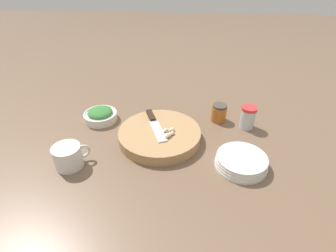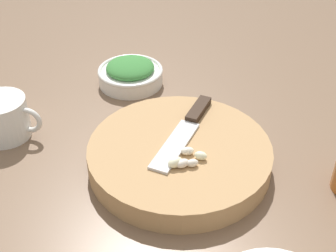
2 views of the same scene
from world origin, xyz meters
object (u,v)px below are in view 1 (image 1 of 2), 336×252
at_px(herb_bowl, 100,115).
at_px(spice_jar, 248,117).
at_px(plate_stack, 241,162).
at_px(honey_jar, 219,113).
at_px(garlic_cloves, 169,133).
at_px(chef_knife, 154,123).
at_px(coffee_mug, 68,156).
at_px(cutting_board, 160,135).

distance_m(herb_bowl, spice_jar, 0.61).
relative_size(plate_stack, honey_jar, 2.37).
distance_m(garlic_cloves, plate_stack, 0.27).
bearing_deg(chef_knife, honey_jar, -177.86).
bearing_deg(coffee_mug, chef_knife, -141.42).
distance_m(garlic_cloves, spice_jar, 0.34).
bearing_deg(chef_knife, coffee_mug, 17.45).
relative_size(cutting_board, plate_stack, 1.78).
height_order(chef_knife, honey_jar, honey_jar).
relative_size(garlic_cloves, spice_jar, 0.71).
height_order(cutting_board, honey_jar, honey_jar).
xyz_separation_m(cutting_board, chef_knife, (0.02, -0.04, 0.02)).
bearing_deg(plate_stack, chef_knife, -29.21).
xyz_separation_m(cutting_board, coffee_mug, (0.28, 0.16, 0.02)).
bearing_deg(cutting_board, chef_knife, -60.82).
distance_m(plate_stack, honey_jar, 0.29).
height_order(chef_knife, coffee_mug, coffee_mug).
relative_size(coffee_mug, honey_jar, 1.52).
bearing_deg(spice_jar, plate_stack, 75.90).
xyz_separation_m(plate_stack, honey_jar, (0.05, -0.28, 0.02)).
distance_m(chef_knife, herb_bowl, 0.25).
bearing_deg(garlic_cloves, chef_knife, -48.17).
relative_size(chef_knife, plate_stack, 1.22).
relative_size(garlic_cloves, plate_stack, 0.38).
bearing_deg(plate_stack, garlic_cloves, -22.96).
height_order(cutting_board, herb_bowl, herb_bowl).
relative_size(herb_bowl, plate_stack, 0.81).
height_order(chef_knife, herb_bowl, same).
bearing_deg(herb_bowl, spice_jar, 178.98).
distance_m(coffee_mug, plate_stack, 0.57).
distance_m(chef_knife, garlic_cloves, 0.09).
bearing_deg(spice_jar, coffee_mug, 23.51).
bearing_deg(herb_bowl, chef_knife, 162.16).
distance_m(coffee_mug, honey_jar, 0.61).
relative_size(chef_knife, honey_jar, 2.90).
xyz_separation_m(cutting_board, herb_bowl, (0.26, -0.12, 0.00)).
height_order(spice_jar, honey_jar, spice_jar).
bearing_deg(garlic_cloves, plate_stack, 157.04).
xyz_separation_m(chef_knife, garlic_cloves, (-0.06, 0.07, 0.00)).
bearing_deg(cutting_board, plate_stack, 155.55).
distance_m(herb_bowl, honey_jar, 0.50).
bearing_deg(cutting_board, garlic_cloves, 146.27).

